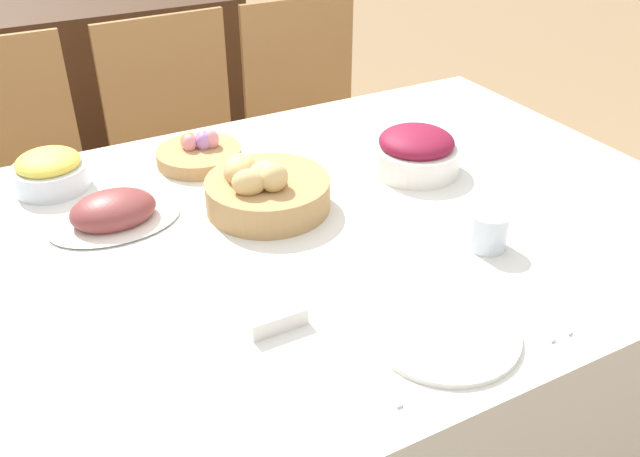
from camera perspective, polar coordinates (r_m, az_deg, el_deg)
dining_table at (r=1.63m, az=-0.90°, el=-11.08°), size 1.69×1.15×0.76m
chair_far_right at (r=2.42m, az=-0.46°, el=8.03°), size 0.42×0.42×0.95m
chair_far_center at (r=2.26m, az=-11.14°, el=5.59°), size 0.44×0.44×0.95m
chair_far_left at (r=2.19m, az=-23.86°, el=2.42°), size 0.42×0.42×0.95m
sideboard at (r=2.88m, az=-18.49°, el=8.90°), size 1.18×0.44×0.88m
bread_basket at (r=1.43m, az=-4.75°, el=3.34°), size 0.26×0.26×0.12m
egg_basket at (r=1.66m, az=-10.12°, el=6.26°), size 0.20×0.20×0.08m
ham_platter at (r=1.45m, az=-16.98°, el=1.29°), size 0.27×0.19×0.08m
beet_salad_bowl at (r=1.60m, az=8.07°, el=6.45°), size 0.21×0.21×0.10m
pineapple_bowl at (r=1.63m, az=-21.79°, el=4.52°), size 0.16×0.16×0.09m
dinner_plate at (r=1.13m, az=10.42°, el=-8.62°), size 0.25×0.25×0.01m
fork at (r=1.06m, az=3.95°, el=-11.30°), size 0.02×0.20×0.00m
knife at (r=1.21m, az=16.00°, el=-6.37°), size 0.02×0.20×0.00m
spoon at (r=1.23m, az=17.03°, el=-5.92°), size 0.02×0.20×0.00m
drinking_cup at (r=1.34m, az=13.95°, el=-0.12°), size 0.08×0.08×0.08m
butter_dish at (r=1.13m, az=-3.96°, el=-7.29°), size 0.10×0.06×0.03m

